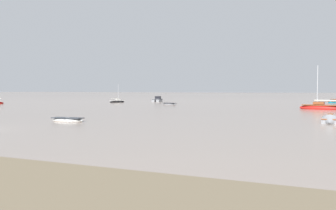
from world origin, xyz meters
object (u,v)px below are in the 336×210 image
(rowboat_moored_0, at_px, (170,104))
(motorboat_moored_1, at_px, (158,100))
(sailboat_moored_0, at_px, (117,102))
(rowboat_moored_1, at_px, (68,120))
(motorboat_moored_2, at_px, (330,121))
(sailboat_moored_2, at_px, (321,107))
(motorboat_moored_0, at_px, (334,102))

(rowboat_moored_0, bearing_deg, motorboat_moored_1, 141.25)
(motorboat_moored_1, bearing_deg, sailboat_moored_0, 135.12)
(rowboat_moored_0, distance_m, rowboat_moored_1, 42.43)
(sailboat_moored_0, xyz_separation_m, motorboat_moored_1, (6.97, 11.06, 0.12))
(motorboat_moored_1, xyz_separation_m, motorboat_moored_2, (42.94, -52.14, -0.14))
(motorboat_moored_1, bearing_deg, motorboat_moored_2, -153.19)
(motorboat_moored_2, bearing_deg, sailboat_moored_0, -124.51)
(motorboat_moored_1, xyz_separation_m, sailboat_moored_2, (42.67, -25.85, 0.00))
(rowboat_moored_0, xyz_separation_m, rowboat_moored_1, (5.52, -42.07, 0.00))
(rowboat_moored_0, xyz_separation_m, motorboat_moored_1, (-11.54, 19.03, 0.18))
(sailboat_moored_0, bearing_deg, motorboat_moored_1, -10.08)
(motorboat_moored_1, relative_size, sailboat_moored_2, 0.79)
(rowboat_moored_0, bearing_deg, sailboat_moored_2, 7.67)
(motorboat_moored_0, xyz_separation_m, sailboat_moored_0, (-53.33, -17.51, -0.01))
(sailboat_moored_0, distance_m, motorboat_moored_2, 64.65)
(sailboat_moored_0, xyz_separation_m, motorboat_moored_2, (49.91, -41.09, -0.01))
(motorboat_moored_1, relative_size, rowboat_moored_1, 1.67)
(rowboat_moored_1, bearing_deg, motorboat_moored_0, -116.03)
(motorboat_moored_0, bearing_deg, rowboat_moored_0, -11.72)
(rowboat_moored_0, bearing_deg, sailboat_moored_0, 176.70)
(rowboat_moored_0, distance_m, sailboat_moored_2, 31.88)
(rowboat_moored_0, bearing_deg, motorboat_moored_0, 56.22)
(motorboat_moored_2, bearing_deg, rowboat_moored_1, -65.96)
(rowboat_moored_1, distance_m, sailboat_moored_2, 43.57)
(motorboat_moored_2, bearing_deg, rowboat_moored_0, -131.56)
(motorboat_moored_1, distance_m, rowboat_moored_1, 63.44)
(motorboat_moored_0, height_order, motorboat_moored_2, motorboat_moored_0)
(sailboat_moored_0, bearing_deg, rowboat_moored_0, -91.19)
(motorboat_moored_0, distance_m, sailboat_moored_0, 56.14)
(motorboat_moored_2, relative_size, sailboat_moored_2, 0.57)
(sailboat_moored_0, relative_size, sailboat_moored_2, 0.65)
(motorboat_moored_0, xyz_separation_m, motorboat_moored_1, (-46.37, -6.46, 0.11))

